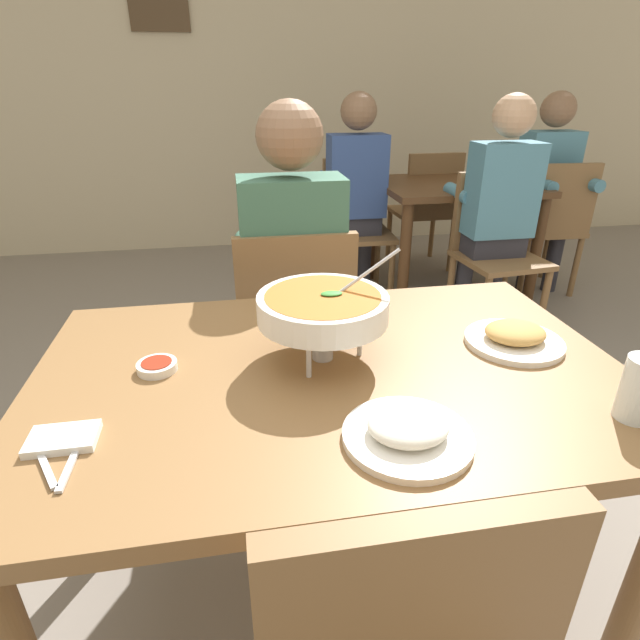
{
  "coord_description": "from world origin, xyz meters",
  "views": [
    {
      "loc": [
        -0.2,
        -0.98,
        1.35
      ],
      "look_at": [
        0.0,
        0.15,
        0.81
      ],
      "focal_mm": 28.22,
      "sensor_mm": 36.0,
      "label": 1
    }
  ],
  "objects_px": {
    "dining_table_main": "(331,406)",
    "patron_bg_right": "(355,187)",
    "chair_bg_middle": "(550,221)",
    "patron_bg_middle": "(548,183)",
    "chair_bg_left": "(493,243)",
    "chair_bg_right": "(356,220)",
    "rice_plate": "(408,431)",
    "diner_main": "(292,266)",
    "chair_diner_main": "(294,327)",
    "curry_bowl": "(323,308)",
    "chair_bg_window": "(347,206)",
    "patron_bg_left": "(497,202)",
    "sauce_dish": "(157,366)",
    "appetizer_plate": "(514,337)",
    "dining_table_far": "(454,204)",
    "chair_bg_corner": "(427,205)",
    "drink_glass": "(639,392)"
  },
  "relations": [
    {
      "from": "sauce_dish",
      "to": "dining_table_far",
      "type": "distance_m",
      "value": 2.69
    },
    {
      "from": "curry_bowl",
      "to": "chair_bg_right",
      "type": "xyz_separation_m",
      "value": [
        0.63,
        2.25,
        -0.38
      ]
    },
    {
      "from": "chair_bg_middle",
      "to": "patron_bg_middle",
      "type": "height_order",
      "value": "patron_bg_middle"
    },
    {
      "from": "chair_bg_corner",
      "to": "chair_bg_middle",
      "type": "bearing_deg",
      "value": -44.23
    },
    {
      "from": "patron_bg_right",
      "to": "dining_table_main",
      "type": "bearing_deg",
      "value": -104.85
    },
    {
      "from": "curry_bowl",
      "to": "drink_glass",
      "type": "distance_m",
      "value": 0.65
    },
    {
      "from": "dining_table_far",
      "to": "chair_bg_middle",
      "type": "bearing_deg",
      "value": -12.1
    },
    {
      "from": "sauce_dish",
      "to": "chair_bg_window",
      "type": "xyz_separation_m",
      "value": [
        1.05,
        2.67,
        -0.26
      ]
    },
    {
      "from": "diner_main",
      "to": "chair_bg_corner",
      "type": "xyz_separation_m",
      "value": [
        1.26,
        1.9,
        -0.24
      ]
    },
    {
      "from": "curry_bowl",
      "to": "chair_bg_corner",
      "type": "xyz_separation_m",
      "value": [
        1.28,
        2.61,
        -0.38
      ]
    },
    {
      "from": "diner_main",
      "to": "patron_bg_right",
      "type": "distance_m",
      "value": 1.57
    },
    {
      "from": "rice_plate",
      "to": "dining_table_main",
      "type": "bearing_deg",
      "value": 107.36
    },
    {
      "from": "curry_bowl",
      "to": "rice_plate",
      "type": "bearing_deg",
      "value": -73.08
    },
    {
      "from": "diner_main",
      "to": "dining_table_main",
      "type": "bearing_deg",
      "value": -90.0
    },
    {
      "from": "chair_diner_main",
      "to": "chair_bg_middle",
      "type": "relative_size",
      "value": 1.0
    },
    {
      "from": "curry_bowl",
      "to": "chair_bg_window",
      "type": "height_order",
      "value": "curry_bowl"
    },
    {
      "from": "drink_glass",
      "to": "patron_bg_middle",
      "type": "distance_m",
      "value": 2.78
    },
    {
      "from": "diner_main",
      "to": "rice_plate",
      "type": "bearing_deg",
      "value": -85.18
    },
    {
      "from": "dining_table_far",
      "to": "chair_bg_left",
      "type": "distance_m",
      "value": 0.54
    },
    {
      "from": "diner_main",
      "to": "chair_bg_middle",
      "type": "relative_size",
      "value": 1.46
    },
    {
      "from": "rice_plate",
      "to": "patron_bg_middle",
      "type": "bearing_deg",
      "value": 53.2
    },
    {
      "from": "dining_table_far",
      "to": "chair_bg_middle",
      "type": "distance_m",
      "value": 0.66
    },
    {
      "from": "dining_table_main",
      "to": "patron_bg_right",
      "type": "bearing_deg",
      "value": 75.15
    },
    {
      "from": "dining_table_main",
      "to": "sauce_dish",
      "type": "xyz_separation_m",
      "value": [
        -0.39,
        0.05,
        0.12
      ]
    },
    {
      "from": "drink_glass",
      "to": "chair_diner_main",
      "type": "bearing_deg",
      "value": 118.11
    },
    {
      "from": "patron_bg_left",
      "to": "patron_bg_middle",
      "type": "relative_size",
      "value": 1.0
    },
    {
      "from": "chair_bg_middle",
      "to": "chair_bg_window",
      "type": "height_order",
      "value": "same"
    },
    {
      "from": "chair_bg_window",
      "to": "patron_bg_right",
      "type": "bearing_deg",
      "value": -97.78
    },
    {
      "from": "chair_bg_right",
      "to": "chair_bg_left",
      "type": "bearing_deg",
      "value": -44.41
    },
    {
      "from": "chair_bg_middle",
      "to": "chair_bg_right",
      "type": "relative_size",
      "value": 1.0
    },
    {
      "from": "chair_bg_window",
      "to": "patron_bg_left",
      "type": "xyz_separation_m",
      "value": [
        0.61,
        -1.09,
        0.24
      ]
    },
    {
      "from": "rice_plate",
      "to": "patron_bg_right",
      "type": "xyz_separation_m",
      "value": [
        0.5,
        2.5,
        -0.03
      ]
    },
    {
      "from": "dining_table_main",
      "to": "dining_table_far",
      "type": "bearing_deg",
      "value": 59.9
    },
    {
      "from": "curry_bowl",
      "to": "dining_table_far",
      "type": "bearing_deg",
      "value": 59.14
    },
    {
      "from": "curry_bowl",
      "to": "appetizer_plate",
      "type": "relative_size",
      "value": 1.39
    },
    {
      "from": "appetizer_plate",
      "to": "dining_table_far",
      "type": "height_order",
      "value": "appetizer_plate"
    },
    {
      "from": "drink_glass",
      "to": "chair_bg_middle",
      "type": "distance_m",
      "value": 2.71
    },
    {
      "from": "chair_bg_left",
      "to": "chair_bg_right",
      "type": "relative_size",
      "value": 1.0
    },
    {
      "from": "drink_glass",
      "to": "chair_bg_left",
      "type": "xyz_separation_m",
      "value": [
        0.74,
        1.93,
        -0.31
      ]
    },
    {
      "from": "chair_bg_middle",
      "to": "rice_plate",
      "type": "bearing_deg",
      "value": -128.05
    },
    {
      "from": "sauce_dish",
      "to": "chair_bg_corner",
      "type": "bearing_deg",
      "value": 57.51
    },
    {
      "from": "curry_bowl",
      "to": "sauce_dish",
      "type": "bearing_deg",
      "value": 178.87
    },
    {
      "from": "chair_diner_main",
      "to": "rice_plate",
      "type": "bearing_deg",
      "value": -85.03
    },
    {
      "from": "chair_bg_middle",
      "to": "patron_bg_middle",
      "type": "distance_m",
      "value": 0.26
    },
    {
      "from": "diner_main",
      "to": "chair_bg_middle",
      "type": "height_order",
      "value": "diner_main"
    },
    {
      "from": "curry_bowl",
      "to": "chair_bg_corner",
      "type": "height_order",
      "value": "curry_bowl"
    },
    {
      "from": "dining_table_far",
      "to": "chair_diner_main",
      "type": "bearing_deg",
      "value": -131.04
    },
    {
      "from": "dining_table_main",
      "to": "appetizer_plate",
      "type": "xyz_separation_m",
      "value": [
        0.47,
        0.03,
        0.13
      ]
    },
    {
      "from": "sauce_dish",
      "to": "patron_bg_middle",
      "type": "bearing_deg",
      "value": 42.34
    },
    {
      "from": "rice_plate",
      "to": "chair_bg_middle",
      "type": "bearing_deg",
      "value": 51.95
    }
  ]
}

